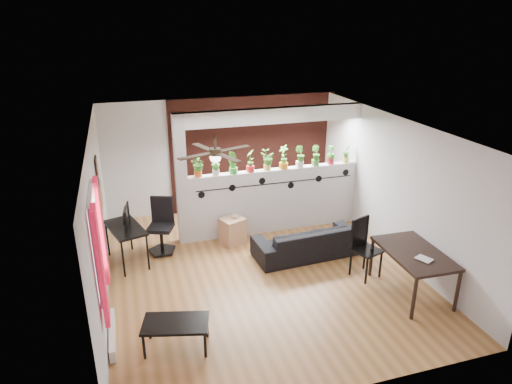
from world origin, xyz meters
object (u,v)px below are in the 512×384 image
Objects in this scene: potted_plant_0 at (198,166)px; potted_plant_5 at (284,156)px; potted_plant_6 at (300,156)px; office_chair at (162,229)px; potted_plant_3 at (250,160)px; potted_plant_2 at (233,161)px; ceiling_fan at (215,154)px; potted_plant_9 at (346,153)px; potted_plant_7 at (316,155)px; folding_chair at (363,242)px; potted_plant_1 at (216,165)px; sofa at (307,241)px; potted_plant_8 at (331,154)px; cube_shelf at (233,231)px; coffee_table at (176,325)px; potted_plant_4 at (267,160)px; cup at (235,216)px; computer_desk at (125,230)px.

potted_plant_5 is at bearing 0.00° from potted_plant_0.
potted_plant_6 reaches higher than office_chair.
potted_plant_2 is at bearing -180.00° from potted_plant_3.
potted_plant_9 is (3.18, 1.80, -0.77)m from ceiling_fan.
potted_plant_3 is 1.07× the size of potted_plant_7.
potted_plant_2 is 0.44× the size of folding_chair.
potted_plant_5 reaches higher than potted_plant_1.
sofa is at bearing -104.13° from potted_plant_6.
potted_plant_7 is 0.22× the size of sofa.
potted_plant_0 is 0.40× the size of office_chair.
office_chair is (-1.85, -0.28, -1.12)m from potted_plant_3.
potted_plant_9 is at bearing 71.51° from folding_chair.
potted_plant_1 is 2.46m from potted_plant_8.
potted_plant_9 is (2.81, 0.00, -0.01)m from potted_plant_1.
potted_plant_1 reaches higher than sofa.
potted_plant_6 is 1.12× the size of potted_plant_8.
potted_plant_1 is 0.75× the size of cube_shelf.
folding_chair reaches higher than coffee_table.
potted_plant_8 is at bearing -0.00° from potted_plant_5.
potted_plant_1 is 1.05m from potted_plant_4.
potted_plant_7 reaches higher than potted_plant_1.
cup is at bearing -169.45° from potted_plant_7.
cube_shelf is at bearing 67.61° from ceiling_fan.
potted_plant_4 is at bearing 0.00° from potted_plant_3.
potted_plant_3 is at bearing 57.82° from coffee_table.
sofa is at bearing -87.96° from potted_plant_5.
computer_desk is (-2.51, -0.53, -0.94)m from potted_plant_3.
potted_plant_3 is 0.94× the size of potted_plant_5.
ceiling_fan is 2.63m from potted_plant_5.
cup is (0.65, 1.46, -1.74)m from ceiling_fan.
potted_plant_5 is at bearing 6.28° from office_chair.
potted_plant_0 is 1.23m from cup.
potted_plant_8 is 0.74× the size of cube_shelf.
potted_plant_0 is at bearing 180.00° from potted_plant_6.
potted_plant_3 is at bearing -180.00° from potted_plant_5.
ceiling_fan reaches higher than potted_plant_2.
cube_shelf is (-2.23, -0.34, -1.29)m from potted_plant_8.
potted_plant_9 is at bearing 0.00° from potted_plant_7.
potted_plant_1 reaches higher than cup.
potted_plant_4 is 1.30m from cup.
potted_plant_7 is at bearing 4.93° from office_chair.
potted_plant_5 is 1.14× the size of potted_plant_7.
potted_plant_3 is 1.16× the size of potted_plant_8.
potted_plant_1 is 1.08m from cup.
potted_plant_9 reaches higher than folding_chair.
potted_plant_6 is at bearing 40.24° from ceiling_fan.
coffee_table is (-1.26, -3.12, -1.19)m from potted_plant_1.
potted_plant_3 is 1.22× the size of potted_plant_9.
potted_plant_2 is 1.10× the size of potted_plant_7.
ceiling_fan is 3.01m from folding_chair.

